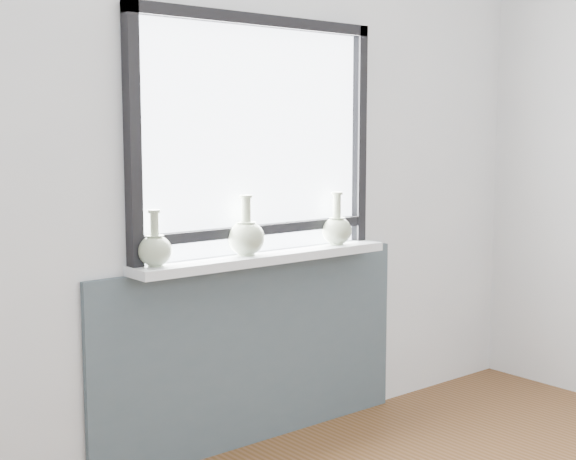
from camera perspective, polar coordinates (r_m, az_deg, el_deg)
back_wall at (r=3.63m, az=-2.61°, el=4.78°), size 3.60×0.02×2.60m
apron_panel at (r=3.75m, az=-2.26°, el=-8.65°), size 1.70×0.03×0.86m
windowsill at (r=3.60m, az=-1.62°, el=-1.97°), size 1.32×0.18×0.04m
window at (r=3.60m, az=-2.27°, el=7.01°), size 1.30×0.06×1.05m
vase_a at (r=3.28m, az=-9.45°, el=-1.30°), size 0.14×0.14×0.23m
vase_b at (r=3.52m, az=-2.99°, el=-0.42°), size 0.17×0.17×0.27m
vase_c at (r=3.86m, az=3.49°, el=0.11°), size 0.15×0.15×0.25m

